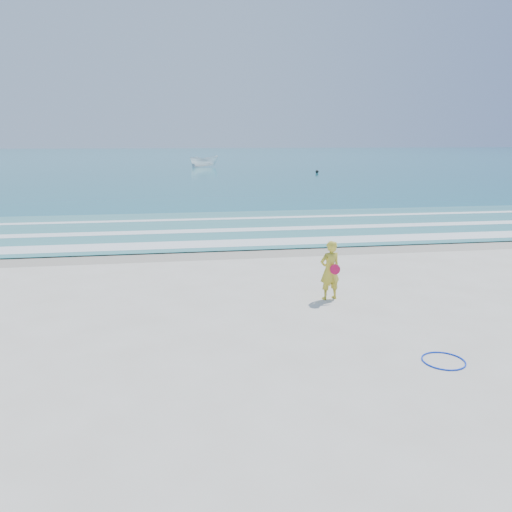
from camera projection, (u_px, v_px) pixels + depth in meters
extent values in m
plane|color=silver|center=(282.00, 350.00, 10.00)|extent=(400.00, 400.00, 0.00)
cube|color=#B2A893|center=(233.00, 252.00, 18.65)|extent=(400.00, 2.40, 0.00)
cube|color=#19727F|center=(185.00, 157.00, 110.90)|extent=(400.00, 190.00, 0.04)
cube|color=#59B7AD|center=(221.00, 227.00, 23.44)|extent=(400.00, 10.00, 0.01)
cube|color=white|center=(229.00, 243.00, 19.88)|extent=(400.00, 1.40, 0.01)
cube|color=white|center=(222.00, 230.00, 22.67)|extent=(400.00, 0.90, 0.01)
cube|color=white|center=(217.00, 219.00, 25.84)|extent=(400.00, 0.60, 0.01)
torus|color=#0C34D8|center=(444.00, 361.00, 9.48)|extent=(0.82, 0.82, 0.03)
imported|color=white|center=(204.00, 161.00, 72.09)|extent=(4.33, 2.31, 1.59)
sphere|color=black|center=(317.00, 172.00, 59.21)|extent=(0.39, 0.39, 0.39)
imported|color=gold|center=(330.00, 270.00, 13.00)|extent=(0.64, 0.49, 1.57)
cylinder|color=#CF1242|center=(335.00, 269.00, 12.82)|extent=(0.27, 0.08, 0.27)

